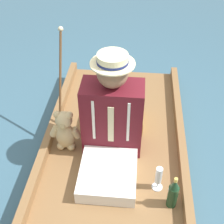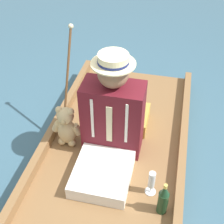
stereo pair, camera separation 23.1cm
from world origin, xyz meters
name	(u,v)px [view 1 (the left image)]	position (x,y,z in m)	size (l,w,h in m)	color
ground_plane	(113,167)	(0.00, 0.00, 0.00)	(16.00, 16.00, 0.00)	#385B70
punt_boat	(113,161)	(0.00, 0.00, 0.07)	(1.16, 2.52, 0.21)	brown
seat_cushion	(116,116)	(0.01, -0.43, 0.19)	(0.48, 0.34, 0.13)	#B7933D
seated_person	(112,122)	(0.02, -0.06, 0.44)	(0.46, 0.74, 0.86)	white
teddy_bear	(65,131)	(0.39, -0.08, 0.30)	(0.26, 0.15, 0.37)	tan
wine_glass	(159,177)	(-0.35, 0.26, 0.24)	(0.08, 0.08, 0.21)	silver
walking_cane	(60,74)	(0.48, -0.45, 0.59)	(0.04, 0.44, 0.81)	brown
champagne_bottle	(173,193)	(-0.44, 0.39, 0.25)	(0.07, 0.07, 0.28)	#19381E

